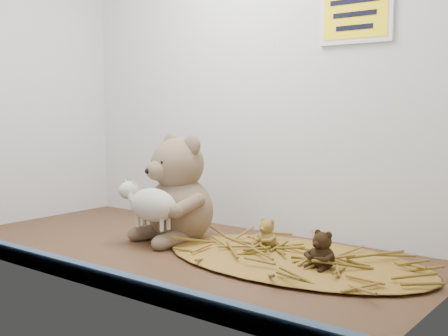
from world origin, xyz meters
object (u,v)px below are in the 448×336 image
Objects in this scene: toy_lamb at (153,205)px; mini_teddy_tan at (267,232)px; main_teddy at (180,187)px; mini_teddy_brown at (322,248)px.

toy_lamb is 27.92cm from mini_teddy_tan.
toy_lamb is (0.00, -9.63, -3.15)cm from main_teddy.
mini_teddy_brown is at bearing 10.48° from main_teddy.
main_teddy is at bearing -173.25° from mini_teddy_brown.
mini_teddy_brown is (42.18, 5.69, -5.16)cm from toy_lamb.
mini_teddy_tan is 19.56cm from mini_teddy_brown.
toy_lamb is at bearing -146.91° from mini_teddy_tan.
toy_lamb is 2.22× the size of mini_teddy_brown.
toy_lamb is at bearing -74.19° from main_teddy.
mini_teddy_tan is at bearing 23.83° from main_teddy.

